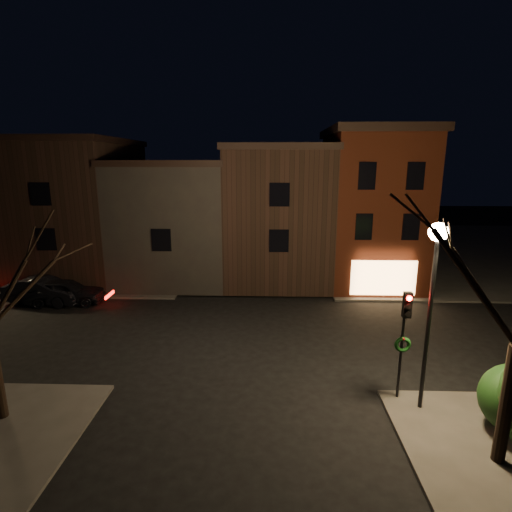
{
  "coord_description": "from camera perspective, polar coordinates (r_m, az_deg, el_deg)",
  "views": [
    {
      "loc": [
        0.9,
        -18.49,
        8.46
      ],
      "look_at": [
        0.16,
        3.58,
        3.2
      ],
      "focal_mm": 28.0,
      "sensor_mm": 36.0,
      "label": 1
    }
  ],
  "objects": [
    {
      "name": "row_building_a",
      "position": [
        29.22,
        3.09,
        6.25
      ],
      "size": [
        7.3,
        10.3,
        9.4
      ],
      "color": "black",
      "rests_on": "ground"
    },
    {
      "name": "sidewalk_far_right",
      "position": [
        43.79,
        27.73,
        0.78
      ],
      "size": [
        30.0,
        30.0,
        0.12
      ],
      "primitive_type": "cube",
      "color": "#2D2B28",
      "rests_on": "ground"
    },
    {
      "name": "traffic_signal",
      "position": [
        14.92,
        20.42,
        -9.75
      ],
      "size": [
        0.58,
        0.38,
        4.05
      ],
      "color": "black",
      "rests_on": "sidewalk_near_right"
    },
    {
      "name": "parked_car_a",
      "position": [
        26.82,
        -25.64,
        -4.61
      ],
      "size": [
        4.72,
        2.27,
        1.56
      ],
      "primitive_type": "imported",
      "rotation": [
        0.0,
        0.0,
        1.67
      ],
      "color": "black",
      "rests_on": "ground"
    },
    {
      "name": "parked_car_b",
      "position": [
        27.49,
        -27.99,
        -4.42
      ],
      "size": [
        4.97,
        2.24,
        1.58
      ],
      "primitive_type": "imported",
      "rotation": [
        0.0,
        0.0,
        1.45
      ],
      "color": "black",
      "rests_on": "ground"
    },
    {
      "name": "corner_building",
      "position": [
        29.02,
        16.18,
        6.82
      ],
      "size": [
        6.5,
        8.5,
        10.5
      ],
      "color": "#491A0D",
      "rests_on": "ground"
    },
    {
      "name": "sidewalk_far_left",
      "position": [
        44.6,
        -26.09,
        1.17
      ],
      "size": [
        30.0,
        30.0,
        0.12
      ],
      "primitive_type": "cube",
      "color": "#2D2B28",
      "rests_on": "ground"
    },
    {
      "name": "street_lamp_near",
      "position": [
        13.96,
        24.17,
        -1.4
      ],
      "size": [
        0.6,
        0.6,
        6.48
      ],
      "color": "black",
      "rests_on": "sidewalk_near_right"
    },
    {
      "name": "row_building_c",
      "position": [
        32.33,
        -23.72,
        6.28
      ],
      "size": [
        7.3,
        10.3,
        9.9
      ],
      "color": "black",
      "rests_on": "ground"
    },
    {
      "name": "row_building_b",
      "position": [
        30.03,
        -10.95,
        5.26
      ],
      "size": [
        7.8,
        10.3,
        8.4
      ],
      "color": "black",
      "rests_on": "ground"
    },
    {
      "name": "ground",
      "position": [
        20.36,
        -0.81,
        -11.16
      ],
      "size": [
        120.0,
        120.0,
        0.0
      ],
      "primitive_type": "plane",
      "color": "black",
      "rests_on": "ground"
    }
  ]
}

